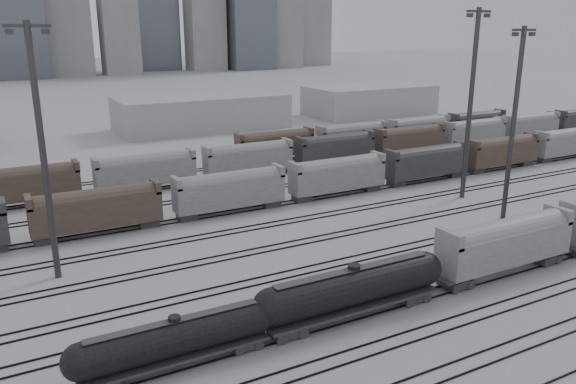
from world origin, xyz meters
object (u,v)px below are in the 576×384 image
tank_car_a (176,339)px  tank_car_b (353,288)px  hopper_car_a (505,241)px  light_mast_c (514,121)px

tank_car_a → tank_car_b: 15.47m
tank_car_b → hopper_car_a: (18.14, 0.00, 0.85)m
tank_car_a → light_mast_c: (47.24, 11.92, 10.47)m
tank_car_a → tank_car_b: bearing=-0.0°
tank_car_b → light_mast_c: light_mast_c is taller
tank_car_b → tank_car_a: bearing=180.0°
tank_car_b → light_mast_c: 35.40m
tank_car_b → hopper_car_a: 18.16m
tank_car_a → light_mast_c: 49.83m
hopper_car_a → light_mast_c: (13.64, 11.92, 9.21)m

